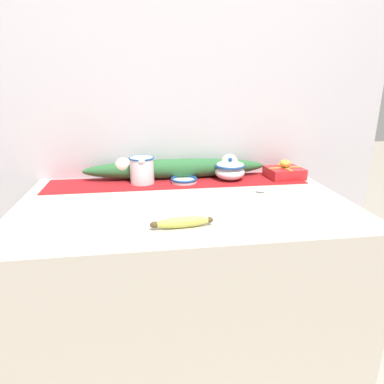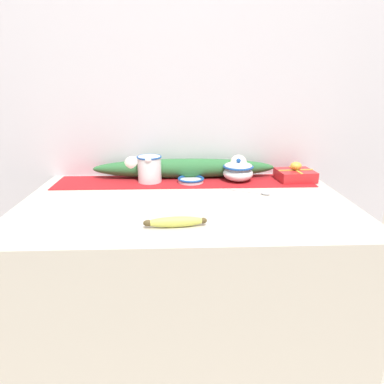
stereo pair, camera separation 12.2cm
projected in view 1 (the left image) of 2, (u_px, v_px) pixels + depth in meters
The scene contains 10 objects.
countertop at pixel (185, 303), 1.41m from camera, with size 1.23×0.75×0.89m, color beige.
back_wall at pixel (173, 108), 1.55m from camera, with size 2.03×0.04×2.40m, color silver.
table_runner at pixel (177, 182), 1.52m from camera, with size 1.13×0.21×0.00m, color #A8191E.
cream_pitcher at pixel (142, 169), 1.48m from camera, with size 0.11×0.13×0.12m.
sugar_bowl at pixel (230, 170), 1.53m from camera, with size 0.13×0.13×0.10m.
small_dish at pixel (184, 180), 1.50m from camera, with size 0.12×0.12×0.02m.
banana at pixel (182, 222), 1.04m from camera, with size 0.20×0.05×0.03m.
spoon at pixel (256, 191), 1.38m from camera, with size 0.18×0.10×0.01m.
gift_box at pixel (284, 172), 1.58m from camera, with size 0.17×0.15×0.08m.
poinsettia_garland at pixel (176, 168), 1.56m from camera, with size 0.83×0.10×0.11m.
Camera 1 is at (-0.15, -1.19, 1.31)m, focal length 32.00 mm.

